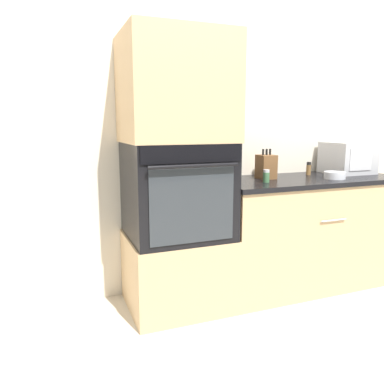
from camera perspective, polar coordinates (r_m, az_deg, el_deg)
name	(u,v)px	position (r m, az deg, el deg)	size (l,w,h in m)	color
ground_plane	(240,315)	(2.70, 7.34, -18.13)	(12.00, 12.00, 0.00)	beige
wall_back	(205,129)	(2.95, 2.03, 9.63)	(8.00, 0.05, 2.50)	beige
oven_cabinet_base	(178,271)	(2.72, -2.22, -11.88)	(0.69, 0.60, 0.52)	tan
wall_oven	(177,190)	(2.55, -2.29, 0.31)	(0.67, 0.64, 0.65)	black
oven_cabinet_upper	(176,89)	(2.53, -2.43, 15.42)	(0.69, 0.60, 0.69)	tan
counter_unit	(305,231)	(3.16, 16.84, -5.72)	(1.49, 0.63, 0.87)	tan
microwave	(348,158)	(3.45, 22.64, 4.83)	(0.36, 0.34, 0.26)	#B2B5BA
knife_block	(266,167)	(2.92, 11.22, 3.82)	(0.12, 0.13, 0.23)	brown
bowl	(335,175)	(3.07, 20.91, 2.41)	(0.16, 0.16, 0.05)	silver
condiment_jar_near	(309,169)	(3.22, 17.34, 3.42)	(0.04, 0.04, 0.11)	brown
condiment_jar_mid	(259,170)	(3.10, 10.17, 3.34)	(0.05, 0.05, 0.09)	silver
condiment_jar_far	(266,176)	(2.74, 11.24, 2.39)	(0.05, 0.05, 0.09)	#427047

